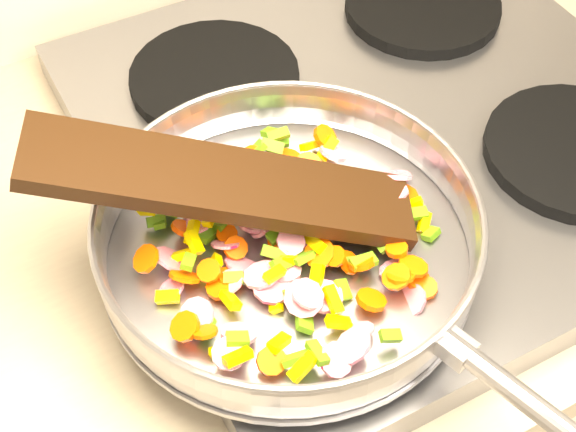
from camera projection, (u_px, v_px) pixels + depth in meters
name	position (u px, v px, depth m)	size (l,w,h in m)	color
cooktop	(386.00, 132.00, 0.88)	(0.60, 0.60, 0.04)	#939399
grate_fl	(342.00, 254.00, 0.74)	(0.19, 0.19, 0.02)	black
grate_bl	(215.00, 77.00, 0.90)	(0.19, 0.19, 0.02)	black
grate_br	(423.00, 7.00, 0.98)	(0.19, 0.19, 0.02)	black
saute_pan	(290.00, 232.00, 0.70)	(0.38, 0.54, 0.06)	#9E9EA5
vegetable_heap	(292.00, 241.00, 0.71)	(0.29, 0.28, 0.05)	#FFDD00
wooden_spatula	(225.00, 183.00, 0.68)	(0.34, 0.08, 0.02)	black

